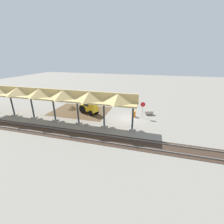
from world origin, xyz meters
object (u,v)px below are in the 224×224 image
Objects in this scene: stop_sign at (143,106)px; backhoe at (89,106)px; traffic_barrel at (134,114)px; concrete_pipe at (149,113)px.

backhoe reaches higher than stop_sign.
backhoe is at bearing 3.01° from stop_sign.
stop_sign is 2.82× the size of traffic_barrel.
traffic_barrel is (2.36, 1.44, 0.09)m from concrete_pipe.
traffic_barrel is at bearing 31.41° from concrete_pipe.
stop_sign is at bearing -176.99° from backhoe.
concrete_pipe is at bearing -148.59° from traffic_barrel.
traffic_barrel is at bearing 0.02° from stop_sign.
concrete_pipe is at bearing -125.45° from stop_sign.
concrete_pipe is (-10.03, -1.92, -0.91)m from backhoe.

